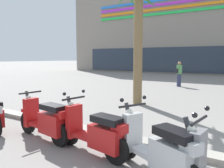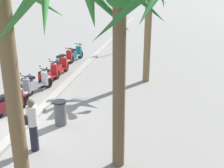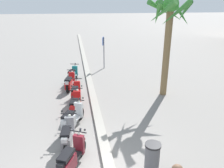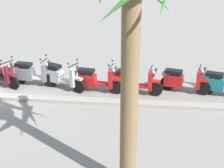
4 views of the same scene
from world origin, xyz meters
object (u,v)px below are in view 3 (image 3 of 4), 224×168
scooter_red_mid_front (70,82)px  scooter_grey_far_back (68,136)px  scooter_red_second_in_line (75,105)px  scooter_silver_mid_rear (72,119)px  litter_bin (152,157)px  scooter_teal_last_in_row (73,75)px  scooter_red_gap_after_mid (76,93)px  crossing_sign (104,49)px  palm_tree_far_corner (169,23)px  scooter_maroon_lead_nearest (71,158)px

scooter_red_mid_front → scooter_grey_far_back: 5.51m
scooter_red_second_in_line → scooter_silver_mid_rear: bearing=-6.7°
litter_bin → scooter_teal_last_in_row: bearing=-164.9°
scooter_red_gap_after_mid → litter_bin: 5.86m
scooter_grey_far_back → crossing_sign: (-9.59, 2.61, 1.05)m
scooter_silver_mid_rear → palm_tree_far_corner: palm_tree_far_corner is taller
scooter_red_mid_front → crossing_sign: size_ratio=0.73×
litter_bin → palm_tree_far_corner: bearing=154.5°
scooter_red_gap_after_mid → palm_tree_far_corner: palm_tree_far_corner is taller
scooter_grey_far_back → litter_bin: size_ratio=1.82×
scooter_grey_far_back → litter_bin: 2.99m
scooter_grey_far_back → crossing_sign: crossing_sign is taller
litter_bin → scooter_maroon_lead_nearest: bearing=-99.7°
scooter_red_second_in_line → scooter_silver_mid_rear: same height
scooter_red_gap_after_mid → palm_tree_far_corner: (-0.11, 4.80, 3.41)m
scooter_teal_last_in_row → palm_tree_far_corner: (2.94, 4.94, 3.42)m
scooter_maroon_lead_nearest → scooter_teal_last_in_row: bearing=179.3°
scooter_teal_last_in_row → crossing_sign: 3.77m
scooter_teal_last_in_row → scooter_red_mid_front: size_ratio=0.96×
scooter_red_mid_front → scooter_grey_far_back: (5.51, -0.04, 0.02)m
scooter_teal_last_in_row → palm_tree_far_corner: palm_tree_far_corner is taller
scooter_red_mid_front → scooter_red_gap_after_mid: bearing=10.6°
scooter_teal_last_in_row → scooter_maroon_lead_nearest: (8.09, -0.10, 0.01)m
scooter_grey_far_back → scooter_silver_mid_rear: bearing=172.3°
scooter_teal_last_in_row → scooter_red_second_in_line: (4.44, 0.09, -0.00)m
scooter_silver_mid_rear → scooter_red_second_in_line: bearing=173.3°
scooter_red_mid_front → scooter_maroon_lead_nearest: bearing=0.7°
scooter_red_gap_after_mid → crossing_sign: bearing=158.7°
crossing_sign → scooter_teal_last_in_row: bearing=-41.3°
scooter_red_mid_front → palm_tree_far_corner: size_ratio=0.34×
scooter_grey_far_back → crossing_sign: 9.99m
scooter_silver_mid_rear → palm_tree_far_corner: size_ratio=0.33×
scooter_red_mid_front → scooter_maroon_lead_nearest: 6.74m
scooter_teal_last_in_row → scooter_red_second_in_line: scooter_red_second_in_line is taller
scooter_red_mid_front → palm_tree_far_corner: palm_tree_far_corner is taller
litter_bin → scooter_grey_far_back: bearing=-123.0°
scooter_red_gap_after_mid → crossing_sign: (-5.77, 2.25, 1.05)m
scooter_maroon_lead_nearest → crossing_sign: crossing_sign is taller
scooter_grey_far_back → scooter_maroon_lead_nearest: bearing=5.7°
scooter_maroon_lead_nearest → litter_bin: size_ratio=1.72×
scooter_silver_mid_rear → scooter_grey_far_back: 1.15m
scooter_red_mid_front → scooter_silver_mid_rear: bearing=1.5°
scooter_maroon_lead_nearest → litter_bin: 2.42m
scooter_red_second_in_line → litter_bin: scooter_red_second_in_line is taller
scooter_teal_last_in_row → scooter_red_mid_front: same height
scooter_red_mid_front → crossing_sign: crossing_sign is taller
scooter_red_mid_front → litter_bin: bearing=19.1°
scooter_red_second_in_line → scooter_grey_far_back: (2.43, -0.30, 0.01)m
scooter_red_second_in_line → palm_tree_far_corner: (-1.50, 4.85, 3.42)m
scooter_maroon_lead_nearest → palm_tree_far_corner: palm_tree_far_corner is taller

